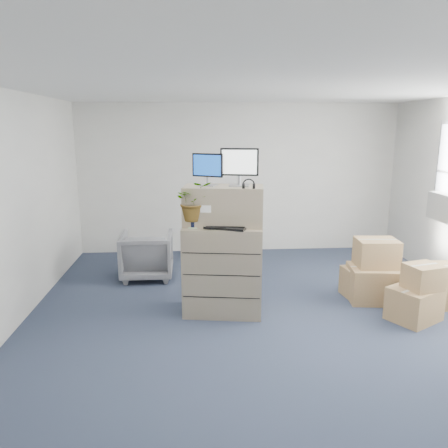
{
  "coord_description": "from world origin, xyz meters",
  "views": [
    {
      "loc": [
        -0.85,
        -4.72,
        2.37
      ],
      "look_at": [
        -0.49,
        0.4,
        1.22
      ],
      "focal_mm": 35.0,
      "sensor_mm": 36.0,
      "label": 1
    }
  ],
  "objects_px": {
    "monitor_left": "(208,168)",
    "water_bottle": "(226,212)",
    "monitor_right": "(239,165)",
    "filing_cabinet_lower": "(223,269)",
    "keyboard": "(225,227)",
    "potted_plant": "(193,206)",
    "office_chair": "(147,253)"
  },
  "relations": [
    {
      "from": "filing_cabinet_lower",
      "to": "potted_plant",
      "type": "relative_size",
      "value": 1.91
    },
    {
      "from": "monitor_right",
      "to": "office_chair",
      "type": "xyz_separation_m",
      "value": [
        -1.32,
        1.36,
        -1.5
      ]
    },
    {
      "from": "potted_plant",
      "to": "monitor_left",
      "type": "bearing_deg",
      "value": 40.58
    },
    {
      "from": "monitor_left",
      "to": "potted_plant",
      "type": "relative_size",
      "value": 0.66
    },
    {
      "from": "monitor_right",
      "to": "potted_plant",
      "type": "relative_size",
      "value": 0.78
    },
    {
      "from": "monitor_right",
      "to": "office_chair",
      "type": "distance_m",
      "value": 2.42
    },
    {
      "from": "filing_cabinet_lower",
      "to": "monitor_left",
      "type": "xyz_separation_m",
      "value": [
        -0.19,
        0.1,
        1.29
      ]
    },
    {
      "from": "filing_cabinet_lower",
      "to": "monitor_right",
      "type": "relative_size",
      "value": 2.45
    },
    {
      "from": "monitor_right",
      "to": "monitor_left",
      "type": "bearing_deg",
      "value": -177.8
    },
    {
      "from": "filing_cabinet_lower",
      "to": "keyboard",
      "type": "height_order",
      "value": "keyboard"
    },
    {
      "from": "keyboard",
      "to": "water_bottle",
      "type": "bearing_deg",
      "value": 104.74
    },
    {
      "from": "water_bottle",
      "to": "filing_cabinet_lower",
      "type": "bearing_deg",
      "value": -122.29
    },
    {
      "from": "monitor_left",
      "to": "water_bottle",
      "type": "relative_size",
      "value": 1.29
    },
    {
      "from": "monitor_left",
      "to": "monitor_right",
      "type": "height_order",
      "value": "monitor_right"
    },
    {
      "from": "water_bottle",
      "to": "office_chair",
      "type": "distance_m",
      "value": 1.98
    },
    {
      "from": "filing_cabinet_lower",
      "to": "monitor_left",
      "type": "relative_size",
      "value": 2.87
    },
    {
      "from": "filing_cabinet_lower",
      "to": "monitor_left",
      "type": "bearing_deg",
      "value": 160.36
    },
    {
      "from": "monitor_left",
      "to": "potted_plant",
      "type": "xyz_separation_m",
      "value": [
        -0.18,
        -0.16,
        -0.45
      ]
    },
    {
      "from": "monitor_left",
      "to": "keyboard",
      "type": "bearing_deg",
      "value": -24.96
    },
    {
      "from": "monitor_right",
      "to": "office_chair",
      "type": "bearing_deg",
      "value": 145.5
    },
    {
      "from": "keyboard",
      "to": "filing_cabinet_lower",
      "type": "bearing_deg",
      "value": 117.57
    },
    {
      "from": "keyboard",
      "to": "water_bottle",
      "type": "relative_size",
      "value": 1.73
    },
    {
      "from": "office_chair",
      "to": "filing_cabinet_lower",
      "type": "bearing_deg",
      "value": 128.35
    },
    {
      "from": "filing_cabinet_lower",
      "to": "keyboard",
      "type": "xyz_separation_m",
      "value": [
        0.01,
        -0.15,
        0.59
      ]
    },
    {
      "from": "filing_cabinet_lower",
      "to": "potted_plant",
      "type": "xyz_separation_m",
      "value": [
        -0.37,
        -0.06,
        0.84
      ]
    },
    {
      "from": "filing_cabinet_lower",
      "to": "office_chair",
      "type": "bearing_deg",
      "value": 137.17
    },
    {
      "from": "monitor_left",
      "to": "potted_plant",
      "type": "height_order",
      "value": "monitor_left"
    },
    {
      "from": "filing_cabinet_lower",
      "to": "monitor_right",
      "type": "distance_m",
      "value": 1.35
    },
    {
      "from": "filing_cabinet_lower",
      "to": "monitor_left",
      "type": "distance_m",
      "value": 1.31
    },
    {
      "from": "keyboard",
      "to": "monitor_right",
      "type": "bearing_deg",
      "value": 68.07
    },
    {
      "from": "water_bottle",
      "to": "office_chair",
      "type": "xyz_separation_m",
      "value": [
        -1.17,
        1.32,
        -0.9
      ]
    },
    {
      "from": "monitor_left",
      "to": "office_chair",
      "type": "relative_size",
      "value": 0.49
    }
  ]
}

